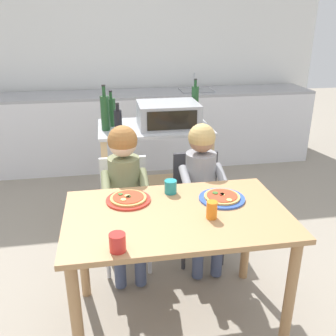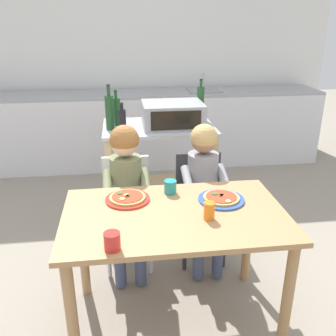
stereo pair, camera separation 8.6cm
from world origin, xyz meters
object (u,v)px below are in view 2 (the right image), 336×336
dining_chair_left (127,204)px  pizza_plate_red_rimmed (127,198)px  child_in_olive_shirt (126,183)px  drinking_cup_red (112,241)px  toaster_oven (173,115)px  bottle_dark_olive_oil (110,112)px  dining_chair_right (200,199)px  drinking_cup_orange (209,211)px  child_in_grey_shirt (204,180)px  dining_table (175,231)px  bottle_tall_green_wine (122,120)px  bottle_clear_vinegar (200,102)px  kitchen_island_cart (159,159)px  pizza_plate_blue_rimmed (221,199)px  drinking_cup_teal (170,187)px  bottle_brown_beer (116,111)px

dining_chair_left → pizza_plate_red_rimmed: dining_chair_left is taller
child_in_olive_shirt → drinking_cup_red: child_in_olive_shirt is taller
toaster_oven → bottle_dark_olive_oil: (-0.52, -0.03, 0.05)m
dining_chair_right → drinking_cup_orange: drinking_cup_orange is taller
dining_chair_right → child_in_grey_shirt: size_ratio=0.76×
dining_table → drinking_cup_orange: 0.25m
bottle_tall_green_wine → dining_table: size_ratio=0.19×
bottle_tall_green_wine → drinking_cup_red: bottle_tall_green_wine is taller
bottle_clear_vinegar → drinking_cup_orange: bottle_clear_vinegar is taller
kitchen_island_cart → dining_table: (-0.04, -1.27, 0.04)m
drinking_cup_red → dining_table: bearing=42.1°
bottle_clear_vinegar → bottle_dark_olive_oil: (-0.80, -0.24, -0.00)m
toaster_oven → dining_chair_left: bearing=-126.6°
pizza_plate_blue_rimmed → drinking_cup_teal: size_ratio=3.30×
toaster_oven → bottle_tall_green_wine: bearing=-164.6°
dining_table → child_in_grey_shirt: size_ratio=1.17×
dining_chair_left → pizza_plate_red_rimmed: 0.56m
dining_chair_right → child_in_grey_shirt: (0.00, -0.12, 0.21)m
child_in_grey_shirt → child_in_olive_shirt: bearing=-179.3°
toaster_oven → dining_chair_right: (0.13, -0.56, -0.53)m
bottle_brown_beer → child_in_grey_shirt: size_ratio=0.28×
bottle_dark_olive_oil → bottle_tall_green_wine: (0.10, -0.08, -0.05)m
dining_chair_right → kitchen_island_cart: bearing=113.2°
drinking_cup_teal → pizza_plate_red_rimmed: bearing=-166.4°
child_in_olive_shirt → kitchen_island_cart: bearing=67.1°
bottle_clear_vinegar → drinking_cup_red: 1.94m
drinking_cup_orange → dining_chair_right: bearing=81.0°
bottle_clear_vinegar → dining_chair_left: bottle_clear_vinegar is taller
kitchen_island_cart → child_in_olive_shirt: (-0.30, -0.71, 0.10)m
dining_table → dining_chair_left: bearing=110.8°
kitchen_island_cart → child_in_grey_shirt: 0.75m
drinking_cup_orange → drinking_cup_red: 0.56m
toaster_oven → child_in_grey_shirt: size_ratio=0.47×
bottle_tall_green_wine → dining_chair_right: 0.88m
bottle_brown_beer → drinking_cup_teal: bearing=-73.7°
dining_chair_left → drinking_cup_teal: (0.27, -0.42, 0.32)m
dining_chair_left → pizza_plate_red_rimmed: bearing=-90.0°
dining_chair_right → pizza_plate_red_rimmed: dining_chair_right is taller
pizza_plate_blue_rimmed → dining_chair_right: bearing=90.0°
dining_table → dining_chair_right: dining_chair_right is taller
bottle_brown_beer → child_in_grey_shirt: 1.03m
dining_chair_left → child_in_olive_shirt: (-0.00, -0.11, 0.22)m
bottle_dark_olive_oil → drinking_cup_red: size_ratio=4.19×
bottle_dark_olive_oil → bottle_clear_vinegar: bearing=16.5°
kitchen_island_cart → drinking_cup_teal: (-0.04, -1.02, 0.20)m
kitchen_island_cart → drinking_cup_orange: bearing=-84.6°
kitchen_island_cart → bottle_dark_olive_oil: bottle_dark_olive_oil is taller
kitchen_island_cart → bottle_tall_green_wine: (-0.31, -0.15, 0.40)m
bottle_tall_green_wine → dining_table: bearing=-76.8°
bottle_tall_green_wine → pizza_plate_blue_rimmed: bearing=-61.0°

